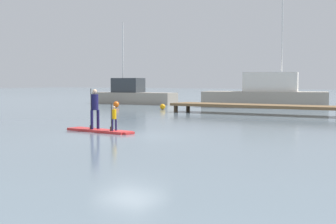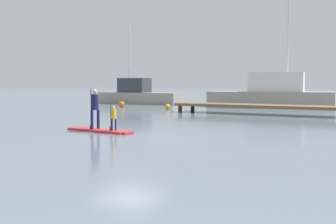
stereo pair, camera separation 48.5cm
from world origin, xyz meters
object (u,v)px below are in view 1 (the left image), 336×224
(fishing_boat_white_large, at_px, (266,94))
(fishing_boat_green_midground, at_px, (133,95))
(paddler_child_solo, at_px, (114,117))
(mooring_buoy_near, at_px, (163,107))
(mooring_buoy_mid, at_px, (116,104))
(paddler_adult, at_px, (95,106))
(paddleboard_near, at_px, (100,131))

(fishing_boat_white_large, height_order, fishing_boat_green_midground, fishing_boat_white_large)
(paddler_child_solo, xyz_separation_m, mooring_buoy_near, (-7.85, 15.91, -0.46))
(fishing_boat_white_large, distance_m, mooring_buoy_mid, 12.39)
(paddler_adult, height_order, fishing_boat_white_large, fishing_boat_white_large)
(paddleboard_near, relative_size, paddler_child_solo, 3.09)
(fishing_boat_green_midground, bearing_deg, paddler_adult, -57.34)
(mooring_buoy_mid, bearing_deg, fishing_boat_white_large, 31.59)
(paddler_adult, relative_size, fishing_boat_white_large, 0.17)
(fishing_boat_green_midground, distance_m, mooring_buoy_near, 9.85)
(paddler_adult, relative_size, mooring_buoy_near, 4.09)
(paddler_child_solo, height_order, fishing_boat_green_midground, fishing_boat_green_midground)
(mooring_buoy_near, bearing_deg, mooring_buoy_mid, 173.09)
(paddler_adult, distance_m, mooring_buoy_near, 17.16)
(mooring_buoy_mid, bearing_deg, paddleboard_near, -53.86)
(paddleboard_near, distance_m, mooring_buoy_near, 17.29)
(paddler_adult, xyz_separation_m, fishing_boat_white_large, (-1.13, 22.84, 0.00))
(paddler_child_solo, bearing_deg, fishing_boat_white_large, 95.64)
(mooring_buoy_near, bearing_deg, fishing_boat_green_midground, 139.58)
(mooring_buoy_near, bearing_deg, paddleboard_near, -66.02)
(paddleboard_near, relative_size, fishing_boat_white_large, 0.33)
(paddler_child_solo, relative_size, mooring_buoy_near, 2.68)
(paddler_child_solo, distance_m, fishing_boat_white_large, 23.10)
(paddler_adult, distance_m, paddler_child_solo, 1.22)
(paddler_child_solo, relative_size, fishing_boat_white_large, 0.11)
(fishing_boat_white_large, xyz_separation_m, mooring_buoy_mid, (-10.53, -6.48, -0.83))
(paddler_child_solo, bearing_deg, paddleboard_near, 172.38)
(paddler_adult, relative_size, fishing_boat_green_midground, 0.21)
(paddler_child_solo, xyz_separation_m, fishing_boat_white_large, (-2.27, 22.98, 0.41))
(fishing_boat_white_large, relative_size, mooring_buoy_mid, 21.29)
(paddler_adult, distance_m, fishing_boat_white_large, 22.87)
(paddleboard_near, relative_size, fishing_boat_green_midground, 0.42)
(paddler_child_solo, bearing_deg, fishing_boat_green_midground, 124.53)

